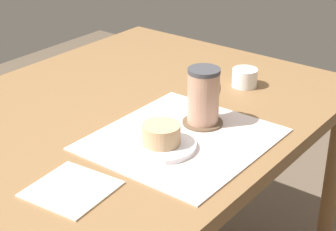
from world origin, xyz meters
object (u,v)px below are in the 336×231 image
object	(u,v)px
pastry	(161,134)
sugar_bowl	(245,78)
pastry_plate	(161,145)
dining_table	(110,142)
coffee_mug	(204,95)

from	to	relation	value
pastry	sugar_bowl	world-z (taller)	pastry
pastry_plate	dining_table	bearing A→B (deg)	75.73
pastry	coffee_mug	bearing A→B (deg)	-1.22
pastry_plate	sugar_bowl	bearing A→B (deg)	5.44
dining_table	coffee_mug	world-z (taller)	coffee_mug
dining_table	sugar_bowl	size ratio (longest dim) A/B	17.85
pastry	coffee_mug	xyz separation A→B (m)	(0.16, -0.00, 0.04)
sugar_bowl	pastry_plate	bearing A→B (deg)	-174.56
pastry_plate	coffee_mug	distance (m)	0.17
pastry_plate	sugar_bowl	xyz separation A→B (m)	(0.42, 0.04, 0.02)
dining_table	coffee_mug	bearing A→B (deg)	-63.32
pastry_plate	pastry	size ratio (longest dim) A/B	1.83
dining_table	pastry_plate	bearing A→B (deg)	-104.27
sugar_bowl	coffee_mug	bearing A→B (deg)	-170.69
coffee_mug	sugar_bowl	bearing A→B (deg)	9.31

